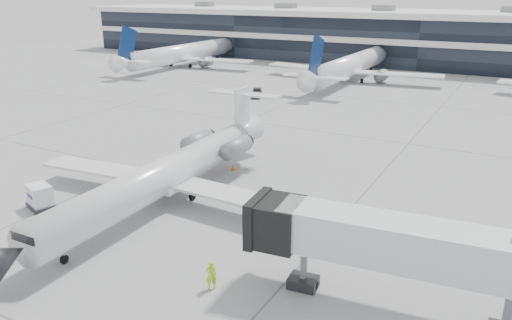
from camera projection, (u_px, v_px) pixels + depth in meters
The scene contains 11 objects.
ground at pixel (230, 189), 41.22m from camera, with size 220.00×220.00×0.00m, color gray.
terminal at pixel (429, 41), 107.53m from camera, with size 170.00×22.00×10.00m, color black.
bg_jet_left at pixel (186, 66), 107.31m from camera, with size 32.00×40.00×9.60m, color white, non-canonical shape.
bg_jet_center at pixel (352, 80), 90.44m from camera, with size 32.00×40.00×9.60m, color white, non-canonical shape.
regional_jet at pixel (167, 173), 37.94m from camera, with size 24.01×29.90×6.91m.
jet_bridge at pixel (418, 247), 24.33m from camera, with size 15.89×4.60×5.10m.
ramp_worker at pixel (211, 275), 27.27m from camera, with size 0.62×0.41×1.69m, color #A8DD17.
baggage_tug at pixel (49, 227), 33.08m from camera, with size 1.90×2.72×1.59m.
cargo_uld at pixel (40, 197), 37.40m from camera, with size 2.58×2.23×1.78m.
traffic_cone at pixel (233, 167), 45.42m from camera, with size 0.43×0.43×0.59m.
far_tug at pixel (257, 94), 75.46m from camera, with size 2.08×2.60×1.44m.
Camera 1 is at (20.29, -32.44, 15.66)m, focal length 35.00 mm.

